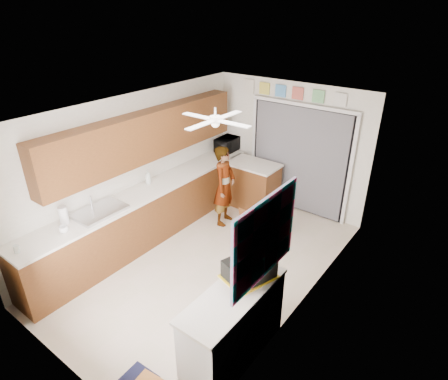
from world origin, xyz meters
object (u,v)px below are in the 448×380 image
Objects in this scene: microwave at (227,144)px; soap_bottle at (148,177)px; man at (224,186)px; dog at (275,229)px; suitcase at (249,269)px; paper_towel_roll at (63,215)px; cup at (64,229)px.

microwave is 2.12m from soap_bottle.
man is (0.76, -1.10, -0.32)m from microwave.
dog is (1.06, 0.06, -0.56)m from man.
microwave is 0.99× the size of suitcase.
suitcase is (2.78, -1.00, -0.02)m from soap_bottle.
microwave is 1.37m from man.
paper_towel_roll is 0.52× the size of dog.
microwave is at bearing 21.25° from man.
man is (0.87, 2.64, -0.31)m from paper_towel_roll.
paper_towel_roll is at bearing 148.53° from man.
dog is (1.96, 1.07, -0.87)m from soap_bottle.
microwave is 3.74m from paper_towel_roll.
soap_bottle is at bearing -152.38° from dog.
cup is at bearing -145.78° from suitcase.
soap_bottle is 1.63m from paper_towel_roll.
dog is (-0.81, 2.08, -0.85)m from suitcase.
soap_bottle reaches higher than suitcase.
suitcase is at bearing -19.90° from soap_bottle.
microwave is 0.34× the size of man.
paper_towel_roll reaches higher than suitcase.
microwave reaches higher than dog.
man is at bearing 71.69° from paper_towel_roll.
microwave reaches higher than suitcase.
cup is 0.24× the size of dog.
paper_towel_roll is 0.18× the size of man.
cup is at bearing 153.29° from man.
man reaches higher than cup.
soap_bottle is at bearing 172.84° from microwave.
cup is 0.26m from paper_towel_roll.
cup is 0.47× the size of paper_towel_roll.
cup is at bearing 178.05° from microwave.
microwave is at bearing 149.14° from dog.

